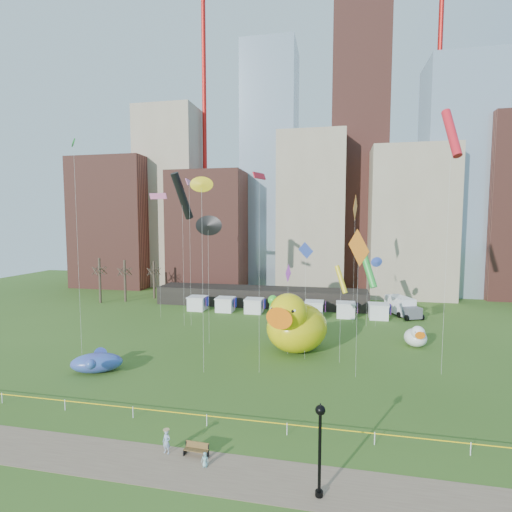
% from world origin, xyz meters
% --- Properties ---
extents(ground, '(160.00, 160.00, 0.00)m').
position_xyz_m(ground, '(0.00, 0.00, 0.00)').
color(ground, '#33531A').
rests_on(ground, ground).
extents(footpath, '(70.00, 4.00, 0.02)m').
position_xyz_m(footpath, '(0.00, -5.00, 0.01)').
color(footpath, brown).
rests_on(footpath, ground).
extents(skyline, '(101.00, 23.00, 68.00)m').
position_xyz_m(skyline, '(2.25, 61.06, 21.44)').
color(skyline, brown).
rests_on(skyline, ground).
extents(crane_left, '(23.00, 1.00, 76.00)m').
position_xyz_m(crane_left, '(-21.11, 64.00, 46.90)').
color(crane_left, red).
rests_on(crane_left, ground).
extents(crane_right, '(23.00, 1.00, 76.00)m').
position_xyz_m(crane_right, '(30.89, 64.00, 46.90)').
color(crane_right, red).
rests_on(crane_right, ground).
extents(pavilion, '(38.00, 6.00, 3.20)m').
position_xyz_m(pavilion, '(-4.00, 42.00, 1.60)').
color(pavilion, black).
rests_on(pavilion, ground).
extents(vendor_tents, '(33.24, 2.80, 2.40)m').
position_xyz_m(vendor_tents, '(1.02, 36.00, 1.11)').
color(vendor_tents, white).
rests_on(vendor_tents, ground).
extents(bare_trees, '(8.44, 6.44, 8.50)m').
position_xyz_m(bare_trees, '(-30.17, 40.54, 4.01)').
color(bare_trees, '#382B21').
rests_on(bare_trees, ground).
extents(caution_tape, '(50.00, 0.06, 0.90)m').
position_xyz_m(caution_tape, '(0.00, 0.00, 0.68)').
color(caution_tape, white).
rests_on(caution_tape, ground).
extents(big_duck, '(8.98, 10.32, 7.27)m').
position_xyz_m(big_duck, '(4.75, 17.65, 3.34)').
color(big_duck, yellow).
rests_on(big_duck, ground).
extents(small_duck, '(2.84, 3.70, 2.79)m').
position_xyz_m(small_duck, '(19.00, 22.60, 1.28)').
color(small_duck, white).
rests_on(small_duck, ground).
extents(seahorse_green, '(1.53, 1.78, 5.87)m').
position_xyz_m(seahorse_green, '(1.45, 21.79, 4.29)').
color(seahorse_green, silver).
rests_on(seahorse_green, ground).
extents(seahorse_purple, '(1.54, 1.71, 4.45)m').
position_xyz_m(seahorse_purple, '(6.11, 17.51, 3.01)').
color(seahorse_purple, silver).
rests_on(seahorse_purple, ground).
extents(whale_inflatable, '(5.69, 6.28, 2.22)m').
position_xyz_m(whale_inflatable, '(-14.37, 7.83, 1.02)').
color(whale_inflatable, '#433798').
rests_on(whale_inflatable, ground).
extents(park_bench, '(1.65, 0.59, 0.83)m').
position_xyz_m(park_bench, '(0.53, -3.59, 0.46)').
color(park_bench, brown).
rests_on(park_bench, footpath).
extents(lamppost, '(0.56, 0.56, 5.38)m').
position_xyz_m(lamppost, '(8.50, -5.78, 3.29)').
color(lamppost, black).
rests_on(lamppost, footpath).
extents(box_truck, '(5.04, 7.37, 2.95)m').
position_xyz_m(box_truck, '(19.99, 38.98, 1.51)').
color(box_truck, white).
rests_on(box_truck, ground).
extents(woman, '(0.62, 0.46, 1.55)m').
position_xyz_m(woman, '(-1.47, -3.77, 0.79)').
color(woman, silver).
rests_on(woman, footpath).
extents(toddler, '(0.34, 0.26, 0.92)m').
position_xyz_m(toddler, '(1.46, -4.60, 0.48)').
color(toddler, silver).
rests_on(toddler, footpath).
extents(kite_0, '(1.01, 1.95, 19.92)m').
position_xyz_m(kite_0, '(1.83, 10.87, 19.29)').
color(kite_0, silver).
rests_on(kite_0, ground).
extents(kite_1, '(2.93, 0.79, 19.61)m').
position_xyz_m(kite_1, '(-17.74, 29.49, 19.02)').
color(kite_1, silver).
rests_on(kite_1, ground).
extents(kite_2, '(2.60, 4.06, 22.21)m').
position_xyz_m(kite_2, '(-12.40, 26.08, 18.86)').
color(kite_2, silver).
rests_on(kite_2, ground).
extents(kite_3, '(1.40, 1.62, 23.50)m').
position_xyz_m(kite_3, '(-17.14, 9.26, 22.69)').
color(kite_3, silver).
rests_on(kite_3, ground).
extents(kite_4, '(1.50, 0.56, 19.56)m').
position_xyz_m(kite_4, '(-3.65, 9.73, 18.70)').
color(kite_4, silver).
rests_on(kite_4, ground).
extents(kite_5, '(1.58, 1.01, 13.02)m').
position_xyz_m(kite_5, '(6.04, 15.73, 11.74)').
color(kite_5, silver).
rests_on(kite_5, ground).
extents(kite_6, '(1.77, 3.12, 14.51)m').
position_xyz_m(kite_6, '(11.33, 11.59, 12.62)').
color(kite_6, silver).
rests_on(kite_6, ground).
extents(kite_7, '(0.85, 1.92, 10.43)m').
position_xyz_m(kite_7, '(3.99, 16.90, 9.22)').
color(kite_7, silver).
rests_on(kite_7, ground).
extents(kite_8, '(1.73, 3.02, 26.00)m').
position_xyz_m(kite_8, '(19.75, 14.04, 23.51)').
color(kite_8, silver).
rests_on(kite_8, ground).
extents(kite_9, '(0.95, 3.19, 21.22)m').
position_xyz_m(kite_9, '(-11.38, 26.23, 20.59)').
color(kite_9, silver).
rests_on(kite_9, ground).
extents(kite_10, '(2.47, 0.78, 15.97)m').
position_xyz_m(kite_10, '(-6.08, 18.72, 14.73)').
color(kite_10, silver).
rests_on(kite_10, ground).
extents(kite_11, '(2.96, 3.17, 11.45)m').
position_xyz_m(kite_11, '(13.83, 30.98, 8.58)').
color(kite_11, silver).
rests_on(kite_11, ground).
extents(kite_12, '(1.60, 1.57, 10.59)m').
position_xyz_m(kite_12, '(9.82, 15.18, 9.09)').
color(kite_12, silver).
rests_on(kite_12, ground).
extents(kite_13, '(1.24, 1.00, 10.16)m').
position_xyz_m(kite_13, '(15.10, 31.15, 9.42)').
color(kite_13, silver).
rests_on(kite_13, ground).
extents(kite_14, '(0.78, 3.70, 19.19)m').
position_xyz_m(kite_14, '(11.95, 32.28, 17.13)').
color(kite_14, silver).
rests_on(kite_14, ground).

